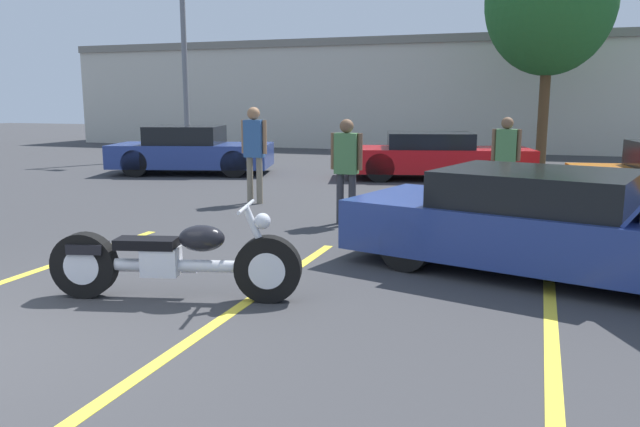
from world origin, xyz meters
TOP-DOWN VIEW (x-y plane):
  - parking_stripe_foreground at (-1.24, 1.84)m, footprint 0.12×5.25m
  - parking_stripe_middle at (1.57, 1.84)m, footprint 0.12×5.25m
  - parking_stripe_back at (4.39, 1.84)m, footprint 0.12×5.25m
  - far_building at (0.00, 22.86)m, footprint 32.00×4.20m
  - light_pole at (-7.08, 15.35)m, footprint 1.21×0.28m
  - tree_background at (4.27, 17.47)m, footprint 3.87×3.87m
  - motorcycle at (0.86, 1.79)m, footprint 2.47×0.92m
  - show_car_hood_open at (4.39, 4.01)m, footprint 4.85×2.91m
  - parked_car_left_row at (-4.65, 11.36)m, footprint 4.54×2.96m
  - parked_car_mid_row at (1.74, 12.41)m, footprint 4.92×2.93m
  - spectator_near_motorcycle at (-0.90, 7.40)m, footprint 0.52×0.24m
  - spectator_by_show_car at (1.34, 6.04)m, footprint 0.52×0.22m
  - spectator_midground at (3.64, 8.49)m, footprint 0.52×0.22m

SIDE VIEW (x-z plane):
  - parking_stripe_foreground at x=-1.24m, z-range 0.00..0.01m
  - parking_stripe_middle at x=1.57m, z-range 0.00..0.01m
  - parking_stripe_back at x=4.39m, z-range 0.00..0.01m
  - motorcycle at x=0.86m, z-range -0.09..0.88m
  - parked_car_mid_row at x=1.74m, z-range -0.01..1.15m
  - show_car_hood_open at x=4.39m, z-range -0.46..1.62m
  - parked_car_left_row at x=-4.65m, z-range -0.03..1.25m
  - spectator_midground at x=3.64m, z-range 0.15..1.81m
  - spectator_by_show_car at x=1.34m, z-range 0.16..1.82m
  - spectator_near_motorcycle at x=-0.90m, z-range 0.19..2.02m
  - far_building at x=0.00m, z-range 0.14..4.54m
  - light_pole at x=-7.08m, z-range 0.38..8.19m
  - tree_background at x=4.27m, z-range 1.33..8.48m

